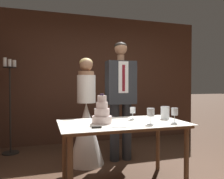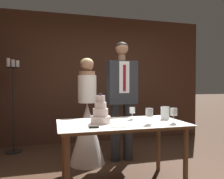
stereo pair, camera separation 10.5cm
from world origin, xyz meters
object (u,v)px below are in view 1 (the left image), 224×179
(tiered_cake, at_px, (102,113))
(wine_glass_far, at_px, (133,111))
(wine_glass_near, at_px, (151,113))
(cake_knife, at_px, (105,127))
(bride, at_px, (86,125))
(cake_table, at_px, (123,129))
(hurricane_candle, at_px, (165,113))
(candle_stand, at_px, (10,104))
(wine_glass_middle, at_px, (175,112))
(groom, at_px, (121,94))

(tiered_cake, distance_m, wine_glass_far, 0.48)
(wine_glass_near, bearing_deg, cake_knife, -174.43)
(cake_knife, xyz_separation_m, bride, (0.02, 1.12, -0.18))
(cake_table, xyz_separation_m, hurricane_candle, (0.61, 0.07, 0.16))
(cake_knife, height_order, hurricane_candle, hurricane_candle)
(wine_glass_far, bearing_deg, hurricane_candle, -13.30)
(bride, xyz_separation_m, candle_stand, (-1.18, 0.88, 0.27))
(wine_glass_near, bearing_deg, wine_glass_middle, -2.74)
(wine_glass_near, height_order, wine_glass_middle, wine_glass_near)
(tiered_cake, height_order, hurricane_candle, tiered_cake)
(wine_glass_near, bearing_deg, tiered_cake, 156.95)
(wine_glass_far, bearing_deg, cake_knife, -138.33)
(wine_glass_near, relative_size, hurricane_candle, 1.13)
(cake_table, bearing_deg, wine_glass_middle, -22.62)
(wine_glass_far, xyz_separation_m, groom, (0.08, 0.68, 0.18))
(bride, relative_size, candle_stand, 0.96)
(wine_glass_middle, distance_m, bride, 1.40)
(cake_table, distance_m, wine_glass_far, 0.32)
(bride, distance_m, groom, 0.72)
(tiered_cake, bearing_deg, bride, 91.69)
(tiered_cake, distance_m, bride, 0.90)
(bride, relative_size, groom, 0.86)
(tiered_cake, height_order, wine_glass_far, tiered_cake)
(cake_table, bearing_deg, cake_knife, -137.30)
(groom, bearing_deg, cake_table, -108.06)
(groom, bearing_deg, wine_glass_middle, -75.60)
(candle_stand, bearing_deg, wine_glass_near, -48.63)
(hurricane_candle, height_order, groom, groom)
(wine_glass_middle, relative_size, wine_glass_far, 1.14)
(tiered_cake, bearing_deg, wine_glass_middle, -15.94)
(cake_knife, distance_m, wine_glass_near, 0.56)
(tiered_cake, xyz_separation_m, wine_glass_middle, (0.81, -0.23, 0.01))
(wine_glass_near, distance_m, candle_stand, 2.60)
(tiered_cake, xyz_separation_m, hurricane_candle, (0.86, 0.07, -0.04))
(wine_glass_near, xyz_separation_m, wine_glass_far, (-0.06, 0.38, -0.02))
(cake_knife, xyz_separation_m, wine_glass_far, (0.49, 0.44, 0.10))
(groom, bearing_deg, wine_glass_near, -91.12)
(groom, distance_m, candle_stand, 1.96)
(candle_stand, bearing_deg, cake_knife, -59.77)
(bride, bearing_deg, groom, -0.06)
(wine_glass_near, distance_m, groom, 1.08)
(cake_table, relative_size, wine_glass_middle, 8.35)
(wine_glass_middle, height_order, candle_stand, candle_stand)
(wine_glass_near, relative_size, wine_glass_middle, 1.03)
(wine_glass_near, bearing_deg, cake_table, 139.74)
(cake_table, height_order, wine_glass_middle, wine_glass_middle)
(bride, bearing_deg, candle_stand, 143.34)
(cake_knife, relative_size, candle_stand, 0.26)
(cake_table, xyz_separation_m, groom, (0.28, 0.85, 0.37))
(tiered_cake, height_order, wine_glass_near, tiered_cake)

